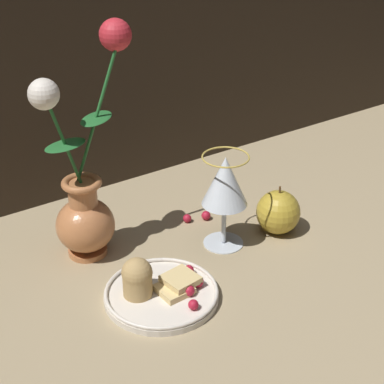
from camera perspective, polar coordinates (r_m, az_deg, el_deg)
name	(u,v)px	position (r m, az deg, el deg)	size (l,w,h in m)	color
ground_plane	(165,258)	(1.07, -2.44, -5.85)	(2.40, 2.40, 0.00)	#9E8966
vase	(85,194)	(1.04, -9.50, -0.17)	(0.17, 0.10, 0.38)	#B77042
plate_with_pastries	(157,289)	(0.97, -3.09, -8.62)	(0.17, 0.17, 0.07)	silver
wine_glass	(225,184)	(1.05, 2.95, 0.69)	(0.08, 0.08, 0.17)	silver
apple_beside_vase	(278,212)	(1.13, 7.67, -1.78)	(0.08, 0.08, 0.09)	#B2932D
berry_near_plate	(206,216)	(1.17, 1.25, -2.10)	(0.02, 0.02, 0.02)	#AD192D
berry_front_center	(187,218)	(1.16, -0.43, -2.36)	(0.02, 0.02, 0.02)	#AD192D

